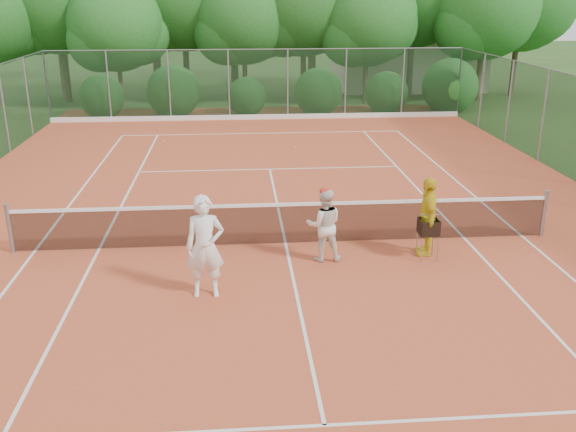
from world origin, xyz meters
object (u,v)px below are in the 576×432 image
object	(u,v)px
player_center_grp	(324,225)
ball_hopper	(429,228)
player_white	(205,247)
player_yellow	(427,216)

from	to	relation	value
player_center_grp	ball_hopper	world-z (taller)	player_center_grp
player_white	ball_hopper	xyz separation A→B (m)	(4.56, 1.33, -0.27)
player_yellow	ball_hopper	world-z (taller)	player_yellow
player_white	ball_hopper	size ratio (longest dim) A/B	2.19
player_white	player_center_grp	world-z (taller)	player_white
player_center_grp	player_yellow	distance (m)	2.23
player_white	player_yellow	xyz separation A→B (m)	(4.61, 1.61, -0.11)
ball_hopper	player_white	bearing A→B (deg)	-145.54
player_white	player_center_grp	size ratio (longest dim) A/B	1.22
player_white	player_center_grp	distance (m)	2.81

